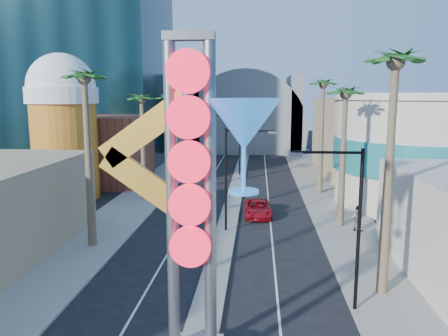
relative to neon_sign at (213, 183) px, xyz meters
The scene contains 20 objects.
sidewalk_west 34.43m from the neon_sign, 107.85° to the left, with size 5.00×100.00×0.15m, color gray.
sidewalk_east 33.97m from the neon_sign, 74.84° to the left, with size 5.00×100.00×0.15m, color gray.
median 35.79m from the neon_sign, 91.33° to the left, with size 1.60×84.00×0.15m, color gray.
brick_filler_west 39.01m from the neon_sign, 115.64° to the left, with size 10.00×10.00×8.00m, color brown.
filler_east 47.58m from the neon_sign, 71.37° to the left, with size 10.00×20.00×10.00m, color #9B8C64.
beer_mug 32.39m from the neon_sign, 123.38° to the left, with size 7.00×7.00×14.50m.
turquoise_building 32.10m from the neon_sign, 57.56° to the left, with size 16.60×16.60×10.60m.
canopy 69.11m from the neon_sign, 90.68° to the left, with size 22.00×16.00×22.00m.
neon_sign is the anchor object (origin of this frame).
streetlight_0 17.21m from the neon_sign, 90.90° to the left, with size 3.79×0.25×8.00m.
streetlight_1 41.13m from the neon_sign, 91.90° to the left, with size 3.79×0.25×8.00m.
streetlight_2 8.15m from the neon_sign, 40.46° to the left, with size 3.45×0.25×8.00m.
palm_1 16.70m from the neon_sign, 126.98° to the left, with size 2.40×2.40×12.70m.
palm_2 28.85m from the neon_sign, 109.95° to the left, with size 2.40×2.40×11.20m.
palm_3 40.31m from the neon_sign, 104.11° to the left, with size 2.40×2.40×11.20m.
palm_5 11.50m from the neon_sign, 40.70° to the left, with size 2.40×2.40×13.20m.
palm_6 20.89m from the neon_sign, 66.74° to the left, with size 2.40×2.40×11.70m.
palm_7 32.29m from the neon_sign, 75.23° to the left, with size 2.40×2.40×12.70m.
red_pickup 22.80m from the neon_sign, 85.69° to the left, with size 2.27×4.91×1.37m, color #AD0D18.
pedestrian_b 20.88m from the neon_sign, 62.53° to the left, with size 0.95×0.74×1.96m, color gray.
Camera 1 is at (2.40, -12.26, 10.40)m, focal length 35.00 mm.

